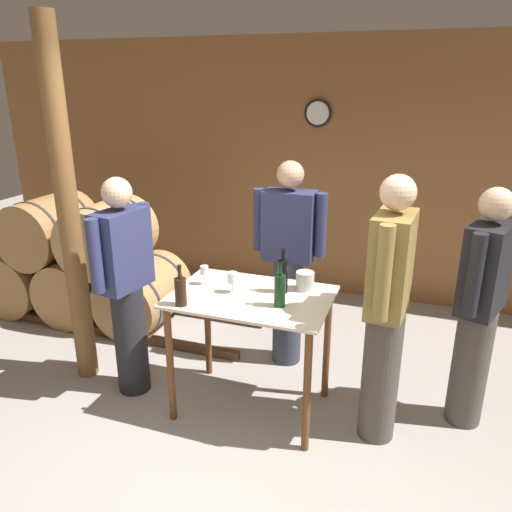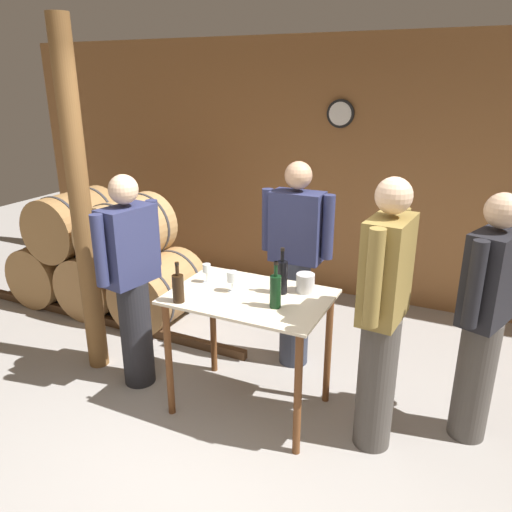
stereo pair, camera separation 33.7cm
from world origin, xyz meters
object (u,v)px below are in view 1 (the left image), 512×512
Objects in this scene: person_visitor_with_scarf at (480,306)px; person_visitor_bearded at (125,285)px; wine_bottle_far_left at (181,291)px; person_visitor_near_door at (288,261)px; wooden_post at (68,213)px; wine_glass_near_center at (233,278)px; wine_bottle_left at (283,275)px; wine_glass_near_left at (204,271)px; wine_bottle_center at (280,289)px; ice_bucket at (305,281)px; person_host at (387,308)px.

person_visitor_with_scarf is 1.01× the size of person_visitor_bearded.
wine_bottle_far_left is 1.10m from person_visitor_near_door.
wooden_post reaches higher than wine_glass_near_center.
wine_glass_near_center is 0.09× the size of person_visitor_bearded.
person_visitor_bearded is (-1.12, -0.21, -0.14)m from wine_bottle_left.
wooden_post is 19.27× the size of wine_glass_near_left.
person_visitor_bearded is at bearing -173.87° from wine_glass_near_center.
wine_bottle_left reaches higher than wine_bottle_center.
wine_bottle_far_left is at bearing -143.69° from ice_bucket.
person_visitor_with_scarf is (1.83, 0.65, -0.11)m from wine_bottle_far_left.
person_visitor_with_scarf is at bearing 7.47° from wooden_post.
wine_bottle_far_left is at bearing -167.17° from person_host.
person_visitor_bearded is at bearing -7.11° from wooden_post.
ice_bucket is 0.07× the size of person_host.
person_visitor_with_scarf is at bearing 10.31° from person_visitor_bearded.
person_visitor_near_door reaches higher than wine_glass_near_center.
wine_bottle_left is 0.19× the size of person_visitor_near_door.
wine_glass_near_center is at bearing 51.13° from wine_bottle_far_left.
wine_glass_near_center is 0.81m from person_visitor_bearded.
wine_bottle_left is at bearing 101.89° from wine_bottle_center.
person_host is 0.67m from person_visitor_with_scarf.
wooden_post is 1.68m from wine_bottle_center.
person_host is (0.66, 0.09, -0.07)m from wine_bottle_center.
wine_glass_near_left is 1.08× the size of ice_bucket.
wine_glass_near_center is 0.09× the size of person_visitor_with_scarf.
person_host is at bearing 12.83° from wine_bottle_far_left.
person_host is (1.03, -0.01, -0.06)m from wine_glass_near_center.
person_visitor_with_scarf reaches higher than wine_bottle_center.
wine_bottle_far_left is 0.61m from person_visitor_bearded.
wine_bottle_center is 0.19× the size of person_visitor_with_scarf.
wine_bottle_center is at bearing -159.76° from person_visitor_with_scarf.
wine_glass_near_center is at bearing -167.62° from person_visitor_with_scarf.
wooden_post is 0.67m from person_visitor_bearded.
wooden_post is 1.62× the size of person_visitor_with_scarf.
wine_glass_near_left is at bearing 164.29° from wine_glass_near_center.
wine_glass_near_left is (-0.00, 0.37, -0.00)m from wine_bottle_far_left.
person_visitor_near_door is at bearing 55.91° from wine_glass_near_left.
wine_bottle_center is at bearing -2.65° from wooden_post.
wooden_post is 1.10m from wine_glass_near_left.
ice_bucket is 0.08× the size of person_visitor_bearded.
wine_bottle_far_left is 0.16× the size of person_host.
person_visitor_near_door is at bearing 101.82° from wine_bottle_center.
person_visitor_with_scarf is 0.98× the size of person_visitor_near_door.
wine_glass_near_left is 0.08× the size of person_host.
person_visitor_bearded is at bearing -166.62° from ice_bucket.
person_visitor_with_scarf is (2.87, 0.38, -0.47)m from wooden_post.
wooden_post is 1.71m from person_visitor_near_door.
wine_glass_near_left is 1.27m from person_host.
person_visitor_with_scarf reaches higher than wine_bottle_left.
wine_bottle_left reaches higher than wine_glass_near_center.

